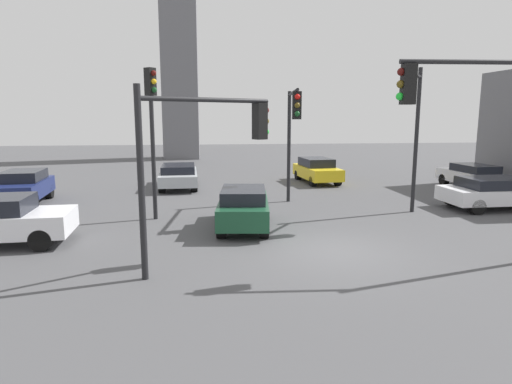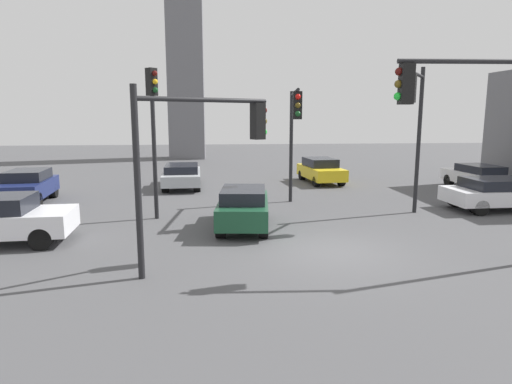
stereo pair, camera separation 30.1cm
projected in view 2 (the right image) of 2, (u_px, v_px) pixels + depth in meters
ground_plane at (332, 251)px, 12.98m from camera, size 98.25×98.25×0.00m
traffic_light_0 at (294, 122)px, 17.98m from camera, size 0.70×4.19×5.02m
traffic_light_1 at (415, 114)px, 16.57m from camera, size 1.63×2.29×5.83m
traffic_light_2 at (476, 115)px, 11.16m from camera, size 3.94×0.45×5.62m
traffic_light_3 at (153, 116)px, 16.47m from camera, size 0.47×0.46×5.68m
traffic_light_4 at (205, 141)px, 11.34m from camera, size 3.39×2.08×4.67m
car_0 at (182, 175)px, 24.45m from camera, size 2.17×4.76×1.29m
car_1 at (321, 170)px, 26.20m from camera, size 2.19×4.26×1.45m
car_2 at (478, 176)px, 23.78m from camera, size 2.00×4.30×1.34m
car_4 at (244, 207)px, 15.60m from camera, size 2.12×4.12×1.45m
car_5 at (27, 186)px, 19.99m from camera, size 2.15×4.08×1.51m
car_6 at (501, 193)px, 18.60m from camera, size 4.67×2.23×1.35m
skyline_tower at (184, 9)px, 39.27m from camera, size 3.20×3.20×26.66m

